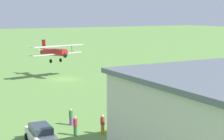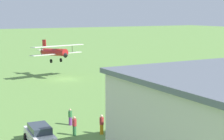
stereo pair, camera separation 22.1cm
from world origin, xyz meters
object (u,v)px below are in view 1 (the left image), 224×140
person_watching_takeoff (75,126)px  person_near_hangar_door (71,117)px  person_crossing_taxiway (103,124)px  biplane (55,52)px  car_white (41,135)px

person_watching_takeoff → person_near_hangar_door: size_ratio=1.08×
person_crossing_taxiway → biplane: bearing=-102.6°
car_white → person_crossing_taxiway: 5.63m
biplane → car_white: bearing=67.5°
biplane → person_crossing_taxiway: biplane is taller
biplane → person_crossing_taxiway: size_ratio=5.29×
car_white → person_near_hangar_door: 5.65m
person_near_hangar_door → person_watching_takeoff: bearing=74.2°
person_crossing_taxiway → person_near_hangar_door: bearing=-70.1°
person_crossing_taxiway → person_near_hangar_door: size_ratio=1.11×
car_white → person_watching_takeoff: size_ratio=2.53×
person_watching_takeoff → car_white: bearing=12.3°
biplane → person_watching_takeoff: 30.54m
biplane → car_white: biplane is taller
biplane → person_watching_takeoff: biplane is taller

